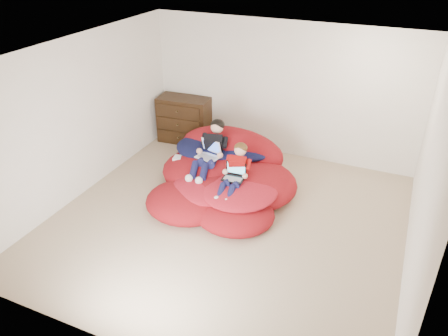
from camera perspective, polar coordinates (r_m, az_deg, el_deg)
room_shell at (r=6.47m, az=0.39°, el=-5.30°), size 5.10×5.10×2.77m
dresser at (r=8.87m, az=-5.19°, el=6.31°), size 1.06×0.61×0.92m
beanbag_pile at (r=7.18m, az=-0.02°, el=-1.19°), size 2.35×2.44×0.90m
cream_pillow at (r=7.81m, az=-0.66°, el=4.46°), size 0.45×0.29×0.29m
older_boy at (r=7.17m, az=-1.73°, el=2.69°), size 0.40×1.08×0.72m
younger_boy at (r=6.66m, az=1.50°, el=-0.21°), size 0.31×0.89×0.66m
laptop_white at (r=7.14m, az=-1.94°, el=2.08°), size 0.40×0.38×0.26m
laptop_black at (r=6.66m, az=1.39°, el=-0.79°), size 0.34×0.27×0.24m
power_adapter at (r=7.44m, az=-5.96°, el=1.25°), size 0.19×0.19×0.06m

